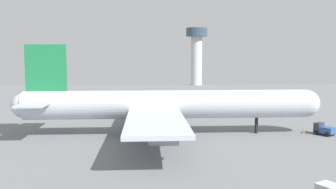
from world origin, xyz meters
The scene contains 5 objects.
ground_plane centered at (0.00, 0.00, 0.00)m, with size 258.21×258.21×0.00m, color slate.
cargo_airplane centered at (-0.39, 0.00, 6.27)m, with size 64.55×55.29×18.77m.
pushback_tractor centered at (32.51, -2.56, 1.20)m, with size 4.02×4.45×2.44m.
safety_cone_nose centered at (29.05, -0.57, 0.40)m, with size 0.56×0.56×0.80m, color orange.
control_tower centered at (23.47, 127.09, 19.53)m, with size 11.73×11.73×31.57m.
Camera 1 is at (-4.53, -75.56, 16.59)m, focal length 39.07 mm.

